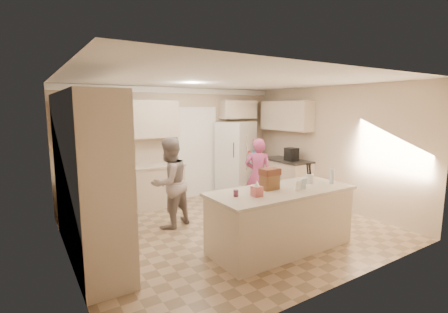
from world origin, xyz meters
TOP-DOWN VIEW (x-y plane):
  - floor at (0.00, 0.00)m, footprint 5.20×4.60m
  - ceiling at (0.00, 0.00)m, footprint 5.20×4.60m
  - wall_back at (0.00, 2.31)m, footprint 5.20×0.02m
  - wall_front at (0.00, -2.31)m, footprint 5.20×0.02m
  - wall_left at (-2.61, 0.00)m, footprint 0.02×4.60m
  - wall_right at (2.61, 0.00)m, footprint 0.02×4.60m
  - crown_back at (0.00, 2.26)m, footprint 5.20×0.08m
  - pantry_bank at (-2.30, 0.20)m, footprint 0.60×2.60m
  - back_base_cab at (-1.15, 2.00)m, footprint 2.20×0.60m
  - back_countertop at (-1.15, 1.99)m, footprint 2.24×0.63m
  - back_upper_cab at (-1.15, 2.12)m, footprint 2.20×0.35m
  - doorway_opening at (0.55, 2.28)m, footprint 0.90×0.06m
  - doorway_casing at (0.55, 2.24)m, footprint 1.02×0.03m
  - wall_frame_upper at (0.02, 2.27)m, footprint 0.15×0.02m
  - wall_frame_lower at (0.02, 2.27)m, footprint 0.15×0.02m
  - refrigerator at (1.53, 2.02)m, footprint 1.11×1.01m
  - fridge_seam at (1.53, 1.67)m, footprint 0.02×0.02m
  - fridge_dispenser at (1.31, 1.66)m, footprint 0.22×0.03m
  - fridge_handle_l at (1.48, 1.65)m, footprint 0.02×0.02m
  - fridge_handle_r at (1.58, 1.65)m, footprint 0.02×0.02m
  - over_fridge_cab at (1.65, 2.12)m, footprint 0.95×0.35m
  - right_base_cab at (2.30, 1.00)m, footprint 0.60×1.20m
  - right_countertop at (2.29, 1.00)m, footprint 0.63×1.24m
  - right_upper_cab at (2.43, 1.20)m, footprint 0.35×1.50m
  - coffee_maker at (2.25, 0.80)m, footprint 0.22×0.28m
  - island_base at (0.20, -1.10)m, footprint 2.20×0.90m
  - island_top at (0.20, -1.10)m, footprint 2.28×0.96m
  - utensil_crock at (0.85, -1.05)m, footprint 0.13×0.13m
  - tissue_box at (-0.35, -1.20)m, footprint 0.13×0.13m
  - tissue_plume at (-0.35, -1.20)m, footprint 0.08×0.08m
  - dollhouse_body at (0.05, -1.00)m, footprint 0.26×0.18m
  - dollhouse_roof at (0.05, -1.00)m, footprint 0.28×0.20m
  - jam_jar at (-0.60, -1.05)m, footprint 0.07×0.07m
  - greeting_card_a at (0.35, -1.30)m, footprint 0.12×0.06m
  - greeting_card_b at (0.50, -1.25)m, footprint 0.12×0.05m
  - water_bottle at (1.15, -1.25)m, footprint 0.07×0.07m
  - shaker_salt at (1.02, -0.88)m, footprint 0.05×0.05m
  - shaker_pepper at (1.09, -0.88)m, footprint 0.05×0.05m
  - teen_boy at (-0.86, 0.66)m, footprint 0.96×0.86m
  - teen_girl at (1.10, 0.58)m, footprint 0.65×0.64m
  - fridge_magnets at (1.53, 1.66)m, footprint 0.76×0.02m

SIDE VIEW (x-z plane):
  - floor at x=0.00m, z-range -0.02..0.00m
  - back_base_cab at x=-1.15m, z-range 0.00..0.88m
  - right_base_cab at x=2.30m, z-range 0.00..0.88m
  - island_base at x=0.20m, z-range 0.00..0.88m
  - teen_girl at x=1.10m, z-range 0.00..1.52m
  - teen_boy at x=-0.86m, z-range 0.00..1.62m
  - back_countertop at x=-1.15m, z-range 0.88..0.92m
  - refrigerator at x=1.53m, z-range 0.00..1.80m
  - fridge_seam at x=1.53m, z-range 0.01..1.79m
  - right_countertop at x=2.29m, z-range 0.88..0.92m
  - island_top at x=0.20m, z-range 0.88..0.93m
  - fridge_magnets at x=1.53m, z-range 0.18..1.62m
  - jam_jar at x=-0.60m, z-range 0.93..1.02m
  - shaker_salt at x=1.02m, z-range 0.93..1.02m
  - shaker_pepper at x=1.09m, z-range 0.93..1.02m
  - tissue_box at x=-0.35m, z-range 0.93..1.07m
  - utensil_crock at x=0.85m, z-range 0.93..1.07m
  - greeting_card_a at x=0.35m, z-range 0.93..1.08m
  - greeting_card_b at x=0.50m, z-range 0.93..1.08m
  - dollhouse_body at x=0.05m, z-range 0.93..1.15m
  - water_bottle at x=1.15m, z-range 0.92..1.17m
  - doorway_opening at x=0.55m, z-range 0.00..2.10m
  - doorway_casing at x=0.55m, z-range -0.06..2.16m
  - fridge_handle_l at x=1.48m, z-range 0.62..1.48m
  - fridge_handle_r at x=1.58m, z-range 0.62..1.48m
  - coffee_maker at x=2.25m, z-range 0.92..1.22m
  - tissue_plume at x=-0.35m, z-range 1.06..1.15m
  - fridge_dispenser at x=1.31m, z-range 0.97..1.32m
  - pantry_bank at x=-2.30m, z-range 0.00..2.35m
  - dollhouse_roof at x=0.05m, z-range 1.15..1.25m
  - wall_frame_lower at x=0.02m, z-range 1.18..1.38m
  - wall_back at x=0.00m, z-range 0.00..2.60m
  - wall_front at x=0.00m, z-range 0.00..2.60m
  - wall_left at x=-2.61m, z-range 0.00..2.60m
  - wall_right at x=2.61m, z-range 0.00..2.60m
  - wall_frame_upper at x=0.02m, z-range 1.45..1.65m
  - back_upper_cab at x=-1.15m, z-range 1.50..2.30m
  - right_upper_cab at x=2.43m, z-range 1.60..2.30m
  - over_fridge_cab at x=1.65m, z-range 1.88..2.33m
  - crown_back at x=0.00m, z-range 2.47..2.59m
  - ceiling at x=0.00m, z-range 2.60..2.62m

